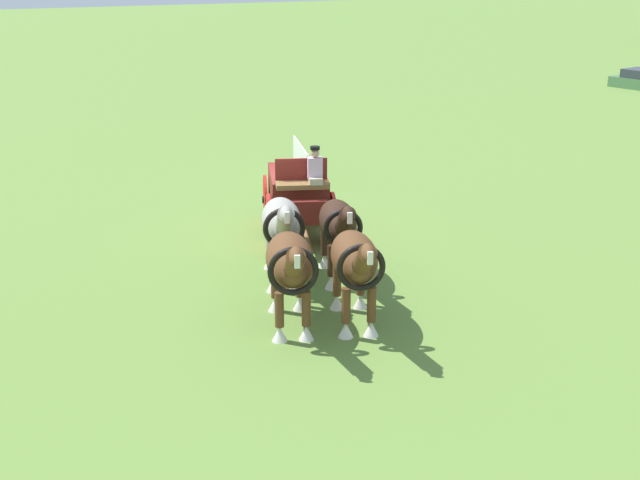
{
  "coord_description": "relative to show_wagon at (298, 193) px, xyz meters",
  "views": [
    {
      "loc": [
        19.76,
        -9.78,
        7.17
      ],
      "look_at": [
        3.98,
        -1.43,
        1.2
      ],
      "focal_mm": 47.87,
      "sensor_mm": 36.0,
      "label": 1
    }
  ],
  "objects": [
    {
      "name": "ground_plane",
      "position": [
        -0.15,
        0.05,
        -1.19
      ],
      "size": [
        220.0,
        220.0,
        0.0
      ],
      "primitive_type": "plane",
      "color": "olive"
    },
    {
      "name": "show_wagon",
      "position": [
        0.0,
        0.0,
        0.0
      ],
      "size": [
        5.44,
        2.89,
        2.71
      ],
      "color": "maroon",
      "rests_on": "ground"
    },
    {
      "name": "draft_horse_rear_near",
      "position": [
        3.42,
        -0.67,
        0.14
      ],
      "size": [
        2.97,
        1.62,
        2.2
      ],
      "color": "#331E14",
      "rests_on": "ground"
    },
    {
      "name": "draft_horse_rear_off",
      "position": [
        2.92,
        -1.88,
        0.2
      ],
      "size": [
        3.06,
        1.68,
        2.26
      ],
      "color": "#9E998E",
      "rests_on": "ground"
    },
    {
      "name": "draft_horse_lead_near",
      "position": [
        5.82,
        -1.63,
        0.19
      ],
      "size": [
        2.97,
        1.65,
        2.25
      ],
      "color": "brown",
      "rests_on": "ground"
    },
    {
      "name": "draft_horse_lead_off",
      "position": [
        5.33,
        -2.84,
        0.19
      ],
      "size": [
        3.07,
        1.7,
        2.24
      ],
      "color": "brown",
      "rests_on": "ground"
    },
    {
      "name": "sponsor_banner",
      "position": [
        -5.69,
        2.92,
        -0.64
      ],
      "size": [
        3.06,
        1.05,
        1.1
      ],
      "primitive_type": "cube",
      "rotation": [
        0.0,
        0.0,
        -0.32
      ],
      "color": "silver",
      "rests_on": "ground"
    }
  ]
}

